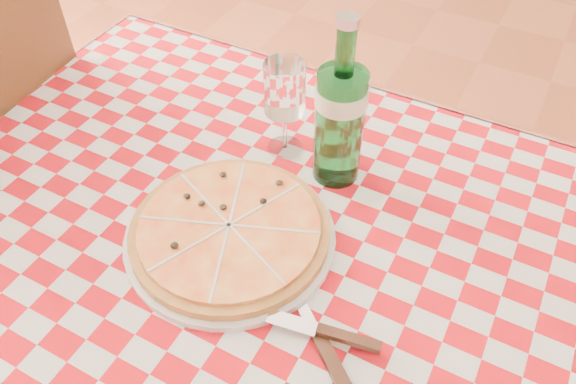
% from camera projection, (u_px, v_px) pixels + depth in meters
% --- Properties ---
extents(dining_table, '(1.20, 0.80, 0.75)m').
position_uv_depth(dining_table, '(282.00, 287.00, 0.91)').
color(dining_table, brown).
rests_on(dining_table, ground).
extents(tablecloth, '(1.30, 0.90, 0.01)m').
position_uv_depth(tablecloth, '(281.00, 251.00, 0.85)').
color(tablecloth, '#AB0A13').
rests_on(tablecloth, dining_table).
extents(pizza_plate, '(0.41, 0.41, 0.04)m').
position_uv_depth(pizza_plate, '(230.00, 230.00, 0.84)').
color(pizza_plate, '#BA843E').
rests_on(pizza_plate, tablecloth).
extents(water_bottle, '(0.10, 0.10, 0.29)m').
position_uv_depth(water_bottle, '(341.00, 104.00, 0.85)').
color(water_bottle, '#186327').
rests_on(water_bottle, tablecloth).
extents(wine_glass, '(0.07, 0.07, 0.17)m').
position_uv_depth(wine_glass, '(285.00, 109.00, 0.94)').
color(wine_glass, white).
rests_on(wine_glass, tablecloth).
extents(cutlery, '(0.25, 0.22, 0.02)m').
position_uv_depth(cutlery, '(317.00, 331.00, 0.73)').
color(cutlery, silver).
rests_on(cutlery, tablecloth).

